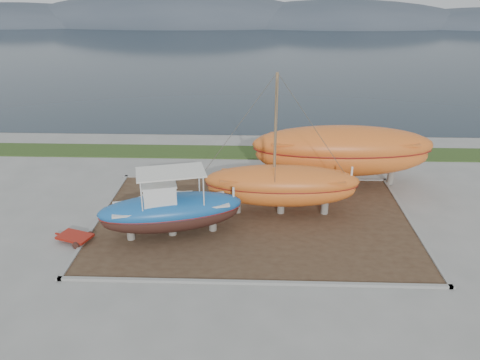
# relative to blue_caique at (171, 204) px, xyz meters

# --- Properties ---
(ground) EXTENTS (140.00, 140.00, 0.00)m
(ground) POSITION_rel_blue_caique_xyz_m (4.46, -2.22, -1.93)
(ground) COLOR gray
(ground) RESTS_ON ground
(dirt_patch) EXTENTS (18.00, 12.00, 0.06)m
(dirt_patch) POSITION_rel_blue_caique_xyz_m (4.46, 1.78, -1.90)
(dirt_patch) COLOR #422D1E
(dirt_patch) RESTS_ON ground
(curb_frame) EXTENTS (18.60, 12.60, 0.15)m
(curb_frame) POSITION_rel_blue_caique_xyz_m (4.46, 1.78, -1.86)
(curb_frame) COLOR gray
(curb_frame) RESTS_ON ground
(grass_strip) EXTENTS (44.00, 3.00, 0.08)m
(grass_strip) POSITION_rel_blue_caique_xyz_m (4.46, 13.28, -1.89)
(grass_strip) COLOR #284219
(grass_strip) RESTS_ON ground
(sea) EXTENTS (260.00, 100.00, 0.04)m
(sea) POSITION_rel_blue_caique_xyz_m (4.46, 67.78, -1.93)
(sea) COLOR #17232E
(sea) RESTS_ON ground
(mountain_ridge) EXTENTS (200.00, 36.00, 20.00)m
(mountain_ridge) POSITION_rel_blue_caique_xyz_m (4.46, 122.78, -1.93)
(mountain_ridge) COLOR #333D49
(mountain_ridge) RESTS_ON ground
(blue_caique) EXTENTS (8.14, 4.32, 3.75)m
(blue_caique) POSITION_rel_blue_caique_xyz_m (0.00, 0.00, 0.00)
(blue_caique) COLOR #1A5CA5
(blue_caique) RESTS_ON dirt_patch
(white_dinghy) EXTENTS (4.17, 2.25, 1.19)m
(white_dinghy) POSITION_rel_blue_caique_xyz_m (-0.74, 2.71, -1.28)
(white_dinghy) COLOR silver
(white_dinghy) RESTS_ON dirt_patch
(orange_sailboat) EXTENTS (9.11, 2.71, 8.40)m
(orange_sailboat) POSITION_rel_blue_caique_xyz_m (6.08, 2.80, 2.33)
(orange_sailboat) COLOR orange
(orange_sailboat) RESTS_ON dirt_patch
(orange_bare_hull) EXTENTS (12.11, 3.87, 3.94)m
(orange_bare_hull) POSITION_rel_blue_caique_xyz_m (10.30, 7.27, 0.10)
(orange_bare_hull) COLOR orange
(orange_bare_hull) RESTS_ON dirt_patch
(red_trailer) EXTENTS (2.92, 2.11, 0.37)m
(red_trailer) POSITION_rel_blue_caique_xyz_m (-5.15, -0.85, -1.75)
(red_trailer) COLOR #A51F12
(red_trailer) RESTS_ON ground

